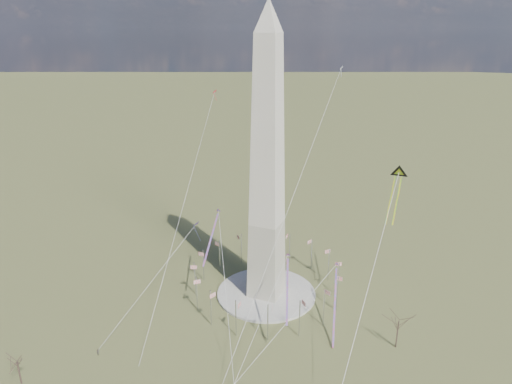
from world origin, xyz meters
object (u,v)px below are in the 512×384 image
at_px(tree_near, 399,319).
at_px(kite_delta_black, 398,176).
at_px(washington_monument, 267,169).
at_px(person_west, 98,352).

height_order(tree_near, kite_delta_black, kite_delta_black).
distance_m(washington_monument, tree_near, 61.91).
xyz_separation_m(washington_monument, kite_delta_black, (40.45, 15.39, -1.78)).
bearing_deg(kite_delta_black, tree_near, 104.14).
relative_size(tree_near, person_west, 7.24).
bearing_deg(person_west, washington_monument, -96.68).
distance_m(tree_near, person_west, 90.60).
bearing_deg(tree_near, person_west, -155.05).
bearing_deg(person_west, tree_near, -127.30).
bearing_deg(washington_monument, tree_near, -14.22).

